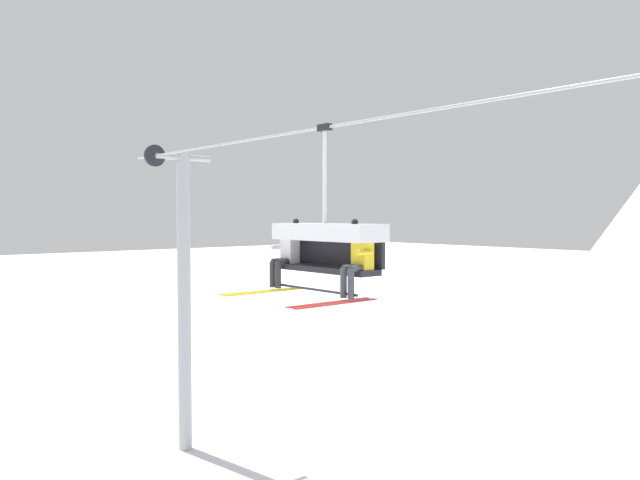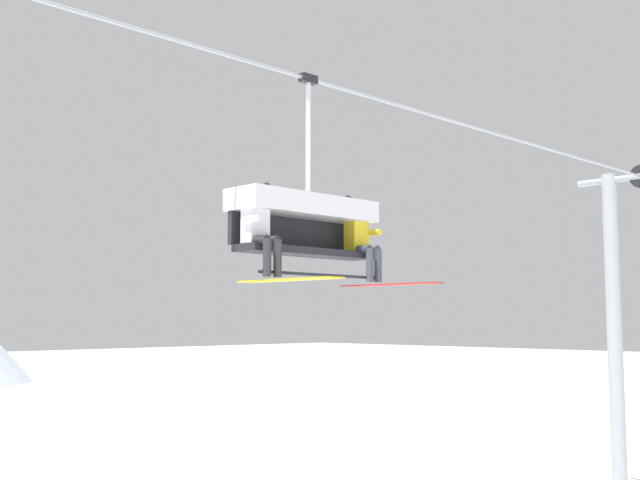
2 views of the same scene
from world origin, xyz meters
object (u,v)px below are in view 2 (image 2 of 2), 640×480
object	(u,v)px
lift_tower_far	(615,328)
skier_yellow	(362,240)
skier_white	(262,229)
chairlift_chair	(304,216)

from	to	relation	value
lift_tower_far	skier_yellow	bearing A→B (deg)	-174.77
skier_white	chairlift_chair	bearing A→B (deg)	12.41
lift_tower_far	chairlift_chair	distance (m)	11.20
chairlift_chair	skier_white	size ratio (longest dim) A/B	1.70
skier_yellow	skier_white	bearing A→B (deg)	180.00
lift_tower_far	skier_yellow	world-z (taller)	lift_tower_far
lift_tower_far	skier_white	bearing A→B (deg)	-175.62
chairlift_chair	skier_white	bearing A→B (deg)	-167.59
chairlift_chair	skier_yellow	world-z (taller)	chairlift_chair
chairlift_chair	skier_white	world-z (taller)	chairlift_chair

